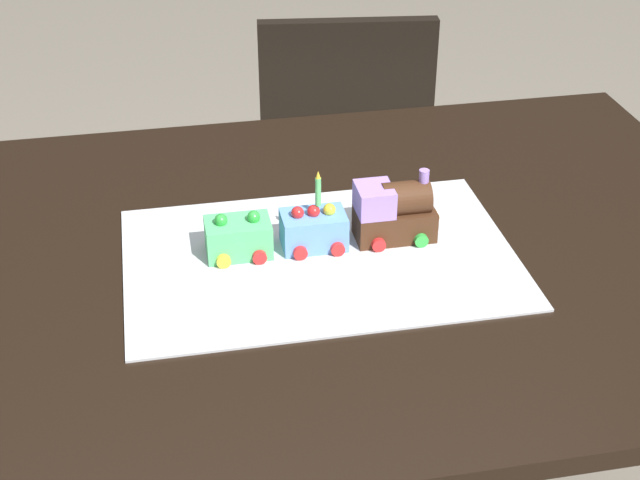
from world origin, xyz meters
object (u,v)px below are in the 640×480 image
cake_locomotive (394,212)px  cake_car_gondola_mint_green (238,237)px  chair (342,155)px  dining_table (333,303)px  birthday_candle (318,189)px  cake_car_hopper_sky_blue (314,229)px

cake_locomotive → cake_car_gondola_mint_green: 0.25m
chair → cake_locomotive: 0.89m
dining_table → cake_car_gondola_mint_green: bearing=-2.6°
cake_locomotive → dining_table: bearing=4.0°
chair → birthday_candle: (0.22, 0.83, 0.37)m
dining_table → birthday_candle: birthday_candle is taller
chair → cake_car_hopper_sky_blue: bearing=81.8°
birthday_candle → cake_car_hopper_sky_blue: bearing=-0.0°
dining_table → chair: 0.87m
cake_locomotive → chair: bearing=-96.7°
chair → birthday_candle: birthday_candle is taller
cake_locomotive → cake_car_gondola_mint_green: cake_locomotive is taller
dining_table → cake_car_hopper_sky_blue: 0.14m
dining_table → birthday_candle: size_ratio=23.70×
birthday_candle → cake_car_gondola_mint_green: bearing=-0.0°
dining_table → cake_car_gondola_mint_green: 0.20m
cake_locomotive → cake_car_gondola_mint_green: bearing=-0.0°
birthday_candle → dining_table: bearing=164.0°
dining_table → chair: size_ratio=1.63×
chair → cake_car_gondola_mint_green: chair is taller
dining_table → cake_car_hopper_sky_blue: (0.03, -0.01, 0.14)m
dining_table → cake_locomotive: size_ratio=10.00×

